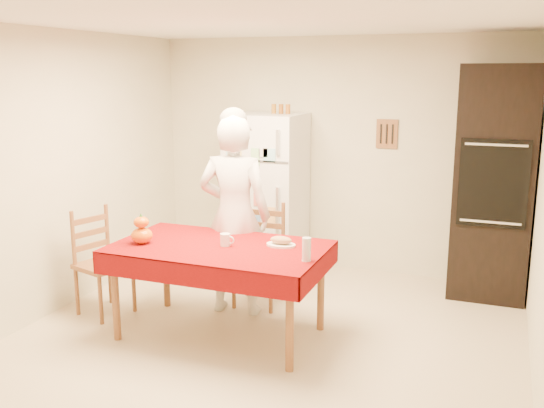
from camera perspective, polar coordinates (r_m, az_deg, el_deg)
The scene contains 17 objects.
floor at distance 4.88m, azimuth -1.51°, elevation -13.47°, with size 4.50×4.50×0.00m, color #C7B18F.
room_shell at distance 4.43m, azimuth -1.61°, elevation 5.80°, with size 4.02×4.52×2.51m.
refrigerator at distance 6.51m, azimuth -0.48°, elevation 1.01°, with size 0.75×0.74×1.70m.
oven_cabinet at distance 6.07m, azimuth 20.14°, elevation 1.84°, with size 0.70×0.62×2.20m.
dining_table at distance 4.91m, azimuth -4.97°, elevation -4.71°, with size 1.70×1.00×0.76m.
chair_far at distance 5.64m, azimuth -1.03°, elevation -4.35°, with size 0.43×0.41×0.95m.
chair_left at distance 5.63m, azimuth -15.95°, elevation -4.87°, with size 0.50×0.52×0.95m.
seated_woman at distance 5.34m, azimuth -3.54°, elevation -1.10°, with size 0.65×0.42×1.78m, color silver.
coffee_mug at distance 4.86m, azimuth -4.43°, elevation -3.37°, with size 0.08×0.08×0.10m, color white.
pumpkin_lower at distance 5.03m, azimuth -12.15°, elevation -2.92°, with size 0.17×0.17×0.13m, color #DE4B05.
pumpkin_upper at distance 5.00m, azimuth -12.21°, elevation -1.68°, with size 0.12×0.12×0.09m, color red.
wine_glass at distance 4.47m, azimuth 3.27°, elevation -4.28°, with size 0.07×0.07×0.18m, color silver.
bread_plate at distance 4.86m, azimuth 0.85°, elevation -3.87°, with size 0.24×0.24×0.02m, color white.
bread_loaf at distance 4.84m, azimuth 0.85°, elevation -3.41°, with size 0.18×0.10×0.06m, color #977A4A.
spice_jar_left at distance 6.42m, azimuth 0.17°, elevation 8.95°, with size 0.05×0.05×0.10m, color #98621B.
spice_jar_mid at distance 6.39m, azimuth 0.86°, elevation 8.94°, with size 0.05×0.05×0.10m, color brown.
spice_jar_right at distance 6.37m, azimuth 1.51°, elevation 8.92°, with size 0.05×0.05×0.10m, color #95561B.
Camera 1 is at (1.70, -4.06, 2.12)m, focal length 40.00 mm.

